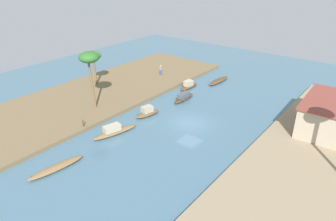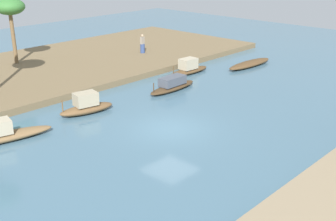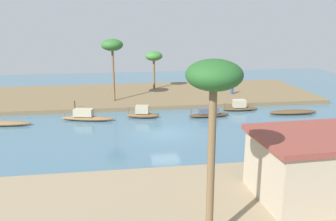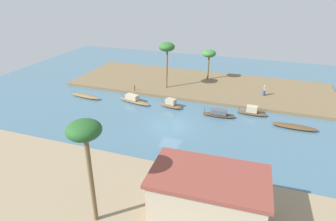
{
  "view_description": "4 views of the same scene",
  "coord_description": "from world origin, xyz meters",
  "px_view_note": "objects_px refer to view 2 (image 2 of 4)",
  "views": [
    {
      "loc": [
        26.52,
        17.53,
        16.85
      ],
      "look_at": [
        0.85,
        -2.62,
        1.19
      ],
      "focal_mm": 32.54,
      "sensor_mm": 36.0,
      "label": 1
    },
    {
      "loc": [
        16.46,
        15.2,
        9.27
      ],
      "look_at": [
        -0.46,
        -0.6,
        0.77
      ],
      "focal_mm": 47.69,
      "sensor_mm": 36.0,
      "label": 2
    },
    {
      "loc": [
        3.96,
        28.7,
        9.94
      ],
      "look_at": [
        -0.73,
        -3.44,
        1.16
      ],
      "focal_mm": 36.83,
      "sensor_mm": 36.0,
      "label": 3
    },
    {
      "loc": [
        -9.54,
        28.5,
        16.24
      ],
      "look_at": [
        1.03,
        -2.19,
        0.97
      ],
      "focal_mm": 29.89,
      "sensor_mm": 36.0,
      "label": 4
    }
  ],
  "objects_px": {
    "sampan_with_red_awning": "(250,64)",
    "sampan_with_tall_canopy": "(172,85)",
    "sampan_open_hull": "(86,106)",
    "sampan_midstream": "(189,68)",
    "palm_tree_left_near": "(10,8)",
    "person_on_near_bank": "(142,46)"
  },
  "relations": [
    {
      "from": "sampan_with_red_awning",
      "to": "sampan_with_tall_canopy",
      "type": "relative_size",
      "value": 1.22
    },
    {
      "from": "sampan_open_hull",
      "to": "sampan_with_red_awning",
      "type": "height_order",
      "value": "sampan_open_hull"
    },
    {
      "from": "sampan_midstream",
      "to": "palm_tree_left_near",
      "type": "relative_size",
      "value": 0.78
    },
    {
      "from": "sampan_midstream",
      "to": "sampan_with_red_awning",
      "type": "distance_m",
      "value": 5.58
    },
    {
      "from": "sampan_open_hull",
      "to": "sampan_with_red_awning",
      "type": "relative_size",
      "value": 0.66
    },
    {
      "from": "sampan_midstream",
      "to": "sampan_with_tall_canopy",
      "type": "xyz_separation_m",
      "value": [
        4.05,
        1.99,
        -0.05
      ]
    },
    {
      "from": "sampan_with_tall_canopy",
      "to": "palm_tree_left_near",
      "type": "distance_m",
      "value": 14.62
    },
    {
      "from": "sampan_with_red_awning",
      "to": "palm_tree_left_near",
      "type": "height_order",
      "value": "palm_tree_left_near"
    },
    {
      "from": "person_on_near_bank",
      "to": "sampan_midstream",
      "type": "bearing_deg",
      "value": -103.35
    },
    {
      "from": "sampan_open_hull",
      "to": "palm_tree_left_near",
      "type": "xyz_separation_m",
      "value": [
        -2.55,
        -12.6,
        4.33
      ]
    },
    {
      "from": "sampan_with_red_awning",
      "to": "palm_tree_left_near",
      "type": "bearing_deg",
      "value": -42.87
    },
    {
      "from": "sampan_with_red_awning",
      "to": "person_on_near_bank",
      "type": "height_order",
      "value": "person_on_near_bank"
    },
    {
      "from": "sampan_midstream",
      "to": "person_on_near_bank",
      "type": "xyz_separation_m",
      "value": [
        -1.23,
        -6.44,
        0.66
      ]
    },
    {
      "from": "person_on_near_bank",
      "to": "palm_tree_left_near",
      "type": "xyz_separation_m",
      "value": [
        9.53,
        -4.84,
        3.71
      ]
    },
    {
      "from": "sampan_open_hull",
      "to": "sampan_with_tall_canopy",
      "type": "distance_m",
      "value": 6.83
    },
    {
      "from": "sampan_midstream",
      "to": "sampan_with_tall_canopy",
      "type": "height_order",
      "value": "sampan_midstream"
    },
    {
      "from": "sampan_with_red_awning",
      "to": "sampan_with_tall_canopy",
      "type": "bearing_deg",
      "value": 0.76
    },
    {
      "from": "sampan_with_red_awning",
      "to": "sampan_with_tall_canopy",
      "type": "xyz_separation_m",
      "value": [
        9.14,
        -0.27,
        0.15
      ]
    },
    {
      "from": "sampan_midstream",
      "to": "sampan_with_red_awning",
      "type": "bearing_deg",
      "value": 158.53
    },
    {
      "from": "sampan_midstream",
      "to": "palm_tree_left_near",
      "type": "xyz_separation_m",
      "value": [
        8.3,
        -11.28,
        4.37
      ]
    },
    {
      "from": "palm_tree_left_near",
      "to": "sampan_with_red_awning",
      "type": "bearing_deg",
      "value": 134.69
    },
    {
      "from": "sampan_with_tall_canopy",
      "to": "sampan_with_red_awning",
      "type": "bearing_deg",
      "value": 176.83
    }
  ]
}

